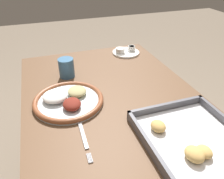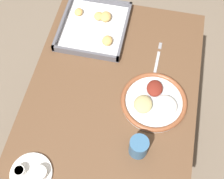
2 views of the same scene
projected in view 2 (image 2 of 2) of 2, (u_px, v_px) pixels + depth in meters
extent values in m
plane|color=#7A6B59|center=(112.00, 149.00, 1.94)|extent=(8.00, 8.00, 0.00)
cube|color=brown|center=(112.00, 94.00, 1.31)|extent=(1.01, 0.71, 0.03)
cylinder|color=brown|center=(179.00, 66.00, 1.82)|extent=(0.06, 0.06, 0.70)
cylinder|color=brown|center=(79.00, 49.00, 1.88)|extent=(0.06, 0.06, 0.70)
cylinder|color=silver|center=(154.00, 102.00, 1.27)|extent=(0.27, 0.27, 0.01)
torus|color=brown|center=(154.00, 101.00, 1.27)|extent=(0.27, 0.27, 0.02)
ellipsoid|color=white|center=(165.00, 106.00, 1.24)|extent=(0.10, 0.10, 0.03)
ellipsoid|color=maroon|center=(155.00, 88.00, 1.28)|extent=(0.08, 0.07, 0.03)
ellipsoid|color=tan|center=(143.00, 104.00, 1.24)|extent=(0.08, 0.07, 0.03)
cube|color=#B2B2B7|center=(156.00, 68.00, 1.36)|extent=(0.17, 0.02, 0.00)
cylinder|color=#B2B2B7|center=(161.00, 46.00, 1.41)|extent=(0.04, 0.00, 0.00)
cylinder|color=#B2B2B7|center=(161.00, 46.00, 1.42)|extent=(0.04, 0.00, 0.00)
cylinder|color=#B2B2B7|center=(160.00, 46.00, 1.42)|extent=(0.04, 0.00, 0.00)
cylinder|color=#B2B2B7|center=(159.00, 46.00, 1.42)|extent=(0.04, 0.00, 0.00)
cylinder|color=white|center=(31.00, 173.00, 1.13)|extent=(0.15, 0.15, 0.01)
cylinder|color=silver|center=(40.00, 173.00, 1.11)|extent=(0.05, 0.05, 0.03)
cylinder|color=#B22819|center=(40.00, 172.00, 1.10)|extent=(0.04, 0.04, 0.01)
cylinder|color=silver|center=(20.00, 171.00, 1.12)|extent=(0.04, 0.04, 0.03)
cylinder|color=#C67F23|center=(19.00, 170.00, 1.11)|extent=(0.03, 0.03, 0.01)
cube|color=#595960|center=(94.00, 28.00, 1.47)|extent=(0.34, 0.31, 0.01)
cube|color=silver|center=(94.00, 27.00, 1.46)|extent=(0.31, 0.28, 0.00)
cube|color=#595960|center=(125.00, 31.00, 1.44)|extent=(0.34, 0.01, 0.03)
cube|color=#595960|center=(63.00, 21.00, 1.47)|extent=(0.34, 0.01, 0.03)
cube|color=#595960|center=(85.00, 53.00, 1.37)|extent=(0.01, 0.31, 0.03)
cube|color=#595960|center=(101.00, 0.00, 1.53)|extent=(0.01, 0.31, 0.03)
ellipsoid|color=tan|center=(106.00, 17.00, 1.47)|extent=(0.06, 0.05, 0.03)
ellipsoid|color=tan|center=(107.00, 41.00, 1.40)|extent=(0.06, 0.05, 0.03)
ellipsoid|color=tan|center=(99.00, 16.00, 1.48)|extent=(0.05, 0.04, 0.03)
ellipsoid|color=tan|center=(79.00, 12.00, 1.49)|extent=(0.05, 0.04, 0.03)
cylinder|color=#38668E|center=(139.00, 147.00, 1.14)|extent=(0.07, 0.07, 0.09)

